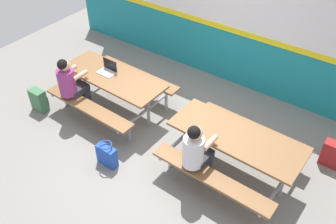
# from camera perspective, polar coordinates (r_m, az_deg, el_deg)

# --- Properties ---
(ground_plane) EXTENTS (10.00, 10.00, 0.02)m
(ground_plane) POSITION_cam_1_polar(r_m,az_deg,el_deg) (6.34, -0.29, -4.15)
(ground_plane) COLOR gray
(accent_backdrop) EXTENTS (8.00, 0.14, 2.60)m
(accent_backdrop) POSITION_cam_1_polar(r_m,az_deg,el_deg) (7.22, 10.34, 13.32)
(accent_backdrop) COLOR teal
(accent_backdrop) RESTS_ON ground
(picnic_table_left) EXTENTS (2.00, 1.61, 0.74)m
(picnic_table_left) POSITION_cam_1_polar(r_m,az_deg,el_deg) (6.68, -8.53, 4.45)
(picnic_table_left) COLOR brown
(picnic_table_left) RESTS_ON ground
(picnic_table_right) EXTENTS (2.00, 1.61, 0.74)m
(picnic_table_right) POSITION_cam_1_polar(r_m,az_deg,el_deg) (5.50, 10.39, -5.00)
(picnic_table_right) COLOR brown
(picnic_table_right) RESTS_ON ground
(student_nearer) EXTENTS (0.37, 0.53, 1.21)m
(student_nearer) POSITION_cam_1_polar(r_m,az_deg,el_deg) (6.62, -14.92, 4.49)
(student_nearer) COLOR #2D2D38
(student_nearer) RESTS_ON ground
(student_further) EXTENTS (0.37, 0.53, 1.21)m
(student_further) POSITION_cam_1_polar(r_m,az_deg,el_deg) (5.16, 4.42, -5.99)
(student_further) COLOR #2D2D38
(student_further) RESTS_ON ground
(laptop_silver) EXTENTS (0.33, 0.23, 0.22)m
(laptop_silver) POSITION_cam_1_polar(r_m,az_deg,el_deg) (6.67, -9.37, 6.50)
(laptop_silver) COLOR silver
(laptop_silver) RESTS_ON picnic_table_left
(backpack_dark) EXTENTS (0.30, 0.22, 0.44)m
(backpack_dark) POSITION_cam_1_polar(r_m,az_deg,el_deg) (6.32, 24.15, -5.96)
(backpack_dark) COLOR maroon
(backpack_dark) RESTS_ON ground
(tote_bag_bright) EXTENTS (0.34, 0.21, 0.43)m
(tote_bag_bright) POSITION_cam_1_polar(r_m,az_deg,el_deg) (5.87, -9.51, -6.65)
(tote_bag_bright) COLOR #1E47B2
(tote_bag_bright) RESTS_ON ground
(satchel_spare) EXTENTS (0.30, 0.22, 0.44)m
(satchel_spare) POSITION_cam_1_polar(r_m,az_deg,el_deg) (7.21, -19.47, 1.76)
(satchel_spare) COLOR #3F724C
(satchel_spare) RESTS_ON ground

